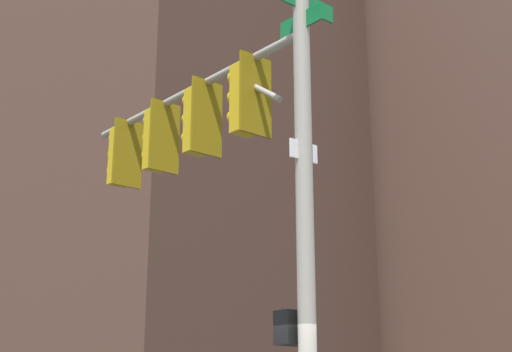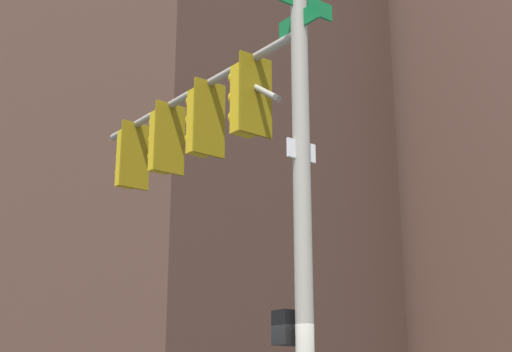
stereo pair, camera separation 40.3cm
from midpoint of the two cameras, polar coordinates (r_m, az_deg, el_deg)
The scene contains 3 objects.
signal_pole_assembly at distance 10.65m, azimuth -4.32°, elevation 1.39°, with size 2.22×5.19×6.94m.
building_brick_midblock at distance 55.73m, azimuth 13.75°, elevation 0.54°, with size 17.59×16.92×35.79m, color #4C3328.
building_glass_tower at distance 72.77m, azimuth -15.84°, elevation 10.84°, with size 32.20×24.50×69.49m, color #8CB2C6.
Camera 1 is at (-7.38, -3.91, 1.63)m, focal length 52.41 mm.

